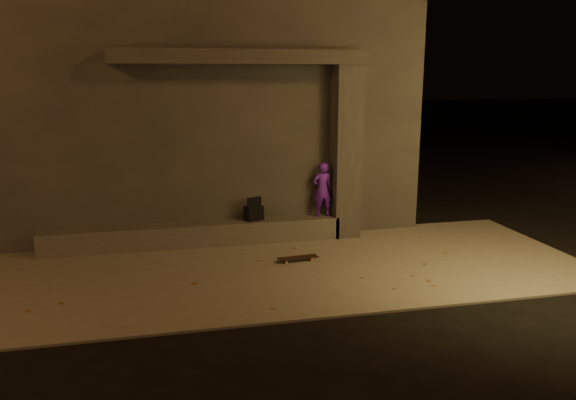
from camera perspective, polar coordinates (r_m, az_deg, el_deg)
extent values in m
plane|color=black|center=(8.44, 2.81, -11.54)|extent=(120.00, 120.00, 0.00)
cube|color=slate|center=(10.23, -0.25, -6.94)|extent=(11.00, 4.40, 0.04)
cube|color=#343130|center=(13.97, -8.46, 9.07)|extent=(9.00, 5.00, 5.20)
cube|color=#494742|center=(11.61, -9.43, -3.43)|extent=(6.00, 0.55, 0.45)
cube|color=#343130|center=(11.89, 5.91, 4.82)|extent=(0.55, 0.55, 3.60)
cube|color=#343130|center=(11.31, -4.89, 14.29)|extent=(5.00, 0.70, 0.28)
imported|color=#5A1CB9|center=(11.87, 3.54, 1.08)|extent=(0.42, 0.28, 1.16)
cube|color=black|center=(11.65, -3.50, -1.33)|extent=(0.42, 0.35, 0.29)
cube|color=black|center=(11.59, -3.52, -0.12)|extent=(0.31, 0.16, 0.21)
cube|color=black|center=(10.50, 1.02, -5.86)|extent=(0.77, 0.27, 0.02)
cylinder|color=#B16A47|center=(10.67, 2.17, -5.85)|extent=(0.06, 0.04, 0.05)
cylinder|color=#B16A47|center=(10.54, 2.46, -6.09)|extent=(0.06, 0.04, 0.05)
cylinder|color=#B16A47|center=(10.51, -0.42, -6.14)|extent=(0.06, 0.04, 0.05)
cylinder|color=#B16A47|center=(10.37, -0.17, -6.39)|extent=(0.06, 0.04, 0.05)
cube|color=#99999E|center=(10.59, 2.31, -5.81)|extent=(0.06, 0.16, 0.02)
cube|color=#99999E|center=(10.43, -0.29, -6.10)|extent=(0.06, 0.16, 0.02)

